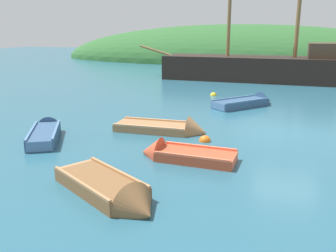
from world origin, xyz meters
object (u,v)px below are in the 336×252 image
rowboat_center (170,130)px  buoy_yellow (213,96)px  rowboat_portside (248,103)px  rowboat_near_dock (179,156)px  buoy_orange (205,141)px  sailing_ship (264,72)px  rowboat_outer_right (46,134)px  rowboat_far (113,194)px

rowboat_center → buoy_yellow: (0.13, 8.67, -0.08)m
rowboat_center → rowboat_portside: bearing=66.3°
rowboat_near_dock → buoy_orange: rowboat_near_dock is taller
sailing_ship → rowboat_center: sailing_ship is taller
buoy_orange → rowboat_outer_right: bearing=-167.1°
rowboat_outer_right → buoy_yellow: rowboat_outer_right is taller
rowboat_far → buoy_yellow: (-0.31, 14.66, -0.11)m
rowboat_far → buoy_orange: bearing=108.2°
rowboat_portside → buoy_yellow: size_ratio=8.77×
rowboat_far → buoy_orange: (1.16, 5.20, -0.11)m
sailing_ship → rowboat_near_dock: size_ratio=5.97×
rowboat_portside → rowboat_near_dock: bearing=-147.6°
sailing_ship → rowboat_near_dock: bearing=86.9°
rowboat_portside → rowboat_near_dock: 9.06m
rowboat_near_dock → buoy_yellow: (-1.09, 11.51, -0.09)m
rowboat_near_dock → buoy_orange: size_ratio=7.03×
rowboat_portside → rowboat_far: bearing=-149.1°
rowboat_near_dock → rowboat_outer_right: (-5.46, 0.72, 0.05)m
rowboat_far → rowboat_outer_right: rowboat_far is taller
rowboat_near_dock → rowboat_outer_right: size_ratio=0.91×
rowboat_near_dock → buoy_yellow: rowboat_near_dock is taller
rowboat_outer_right → buoy_yellow: size_ratio=8.35×
rowboat_outer_right → buoy_yellow: bearing=-51.3°
rowboat_near_dock → sailing_ship: bearing=-92.0°
rowboat_outer_right → rowboat_center: bearing=-92.7°
sailing_ship → rowboat_far: 22.59m
rowboat_center → rowboat_outer_right: size_ratio=1.09×
rowboat_center → buoy_orange: rowboat_center is taller
rowboat_far → rowboat_outer_right: 6.07m
buoy_yellow → rowboat_far: bearing=-88.8°
rowboat_far → rowboat_outer_right: size_ratio=1.03×
sailing_ship → rowboat_center: size_ratio=4.94×
rowboat_portside → rowboat_far: same height
rowboat_far → buoy_orange: size_ratio=8.03×
sailing_ship → buoy_orange: (-1.09, -17.27, -0.71)m
rowboat_portside → rowboat_outer_right: bearing=-178.7°
rowboat_far → rowboat_near_dock: bearing=106.9°
buoy_orange → buoy_yellow: (-1.48, 9.46, 0.00)m
rowboat_portside → rowboat_center: bearing=-161.6°
rowboat_far → rowboat_center: bearing=125.0°
buoy_yellow → sailing_ship: bearing=71.8°
rowboat_outer_right → buoy_yellow: (4.37, 10.79, -0.14)m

